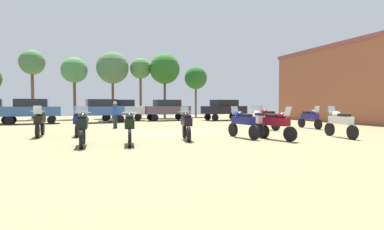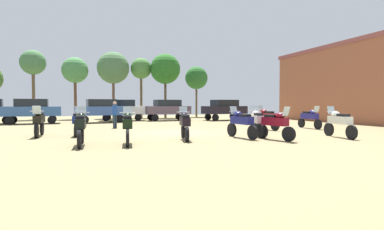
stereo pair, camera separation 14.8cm
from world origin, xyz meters
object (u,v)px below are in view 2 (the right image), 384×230
at_px(car_2, 102,109).
at_px(car_3, 224,108).
at_px(motorcycle_8, 266,118).
at_px(car_1, 167,108).
at_px(motorcycle_1, 78,121).
at_px(tree_4, 75,71).
at_px(car_5, 32,109).
at_px(tree_8, 165,69).
at_px(tree_5, 33,63).
at_px(tree_1, 196,78).
at_px(motorcycle_4, 339,122).
at_px(tree_2, 141,69).
at_px(motorcycle_5, 275,124).
at_px(tree_3, 113,68).
at_px(car_6, 123,108).
at_px(person_1, 115,113).
at_px(motorcycle_13, 257,121).
at_px(motorcycle_2, 81,126).
at_px(motorcycle_10, 39,121).
at_px(motorcycle_9, 185,124).
at_px(motorcycle_7, 310,117).
at_px(motorcycle_11, 128,126).
at_px(motorcycle_6, 241,122).

relative_size(car_2, car_3, 1.00).
bearing_deg(car_2, motorcycle_8, -146.28).
bearing_deg(car_2, car_1, -84.97).
bearing_deg(motorcycle_1, motorcycle_8, 3.86).
bearing_deg(car_2, tree_4, 10.76).
distance_m(car_5, tree_8, 15.30).
distance_m(tree_4, tree_5, 4.18).
xyz_separation_m(car_1, tree_1, (5.47, 7.03, 3.64)).
bearing_deg(tree_5, motorcycle_4, -54.59).
distance_m(motorcycle_8, tree_2, 20.10).
bearing_deg(motorcycle_5, tree_4, -84.42).
relative_size(motorcycle_5, tree_4, 0.31).
height_order(tree_3, tree_8, tree_3).
distance_m(car_6, person_1, 8.88).
height_order(motorcycle_5, car_1, car_1).
bearing_deg(motorcycle_13, tree_3, 119.28).
bearing_deg(motorcycle_4, tree_5, 133.25).
height_order(motorcycle_2, tree_3, tree_3).
bearing_deg(car_6, motorcycle_1, 173.91).
xyz_separation_m(motorcycle_10, tree_5, (-3.28, 18.54, 5.08)).
distance_m(motorcycle_4, tree_2, 24.93).
xyz_separation_m(motorcycle_1, person_1, (2.12, 4.33, 0.30)).
relative_size(motorcycle_10, tree_1, 0.37).
height_order(motorcycle_2, tree_8, tree_8).
bearing_deg(motorcycle_10, motorcycle_8, 178.72).
height_order(motorcycle_8, motorcycle_9, motorcycle_8).
xyz_separation_m(motorcycle_7, motorcycle_11, (-12.12, -4.01, 0.02)).
relative_size(motorcycle_5, tree_1, 0.33).
distance_m(tree_2, tree_8, 2.81).
height_order(motorcycle_2, motorcycle_8, motorcycle_2).
relative_size(motorcycle_5, person_1, 1.17).
height_order(motorcycle_7, car_2, car_2).
bearing_deg(tree_3, motorcycle_9, -85.98).
bearing_deg(person_1, motorcycle_2, 35.66).
xyz_separation_m(car_5, tree_8, (12.74, 7.19, 4.48)).
relative_size(motorcycle_2, motorcycle_7, 1.04).
distance_m(motorcycle_4, car_1, 17.56).
bearing_deg(tree_3, car_5, -130.65).
bearing_deg(motorcycle_5, motorcycle_6, -64.35).
relative_size(motorcycle_2, tree_5, 0.32).
distance_m(motorcycle_11, tree_8, 23.69).
distance_m(motorcycle_8, car_6, 15.10).
bearing_deg(motorcycle_6, motorcycle_2, 174.86).
relative_size(motorcycle_13, tree_4, 0.33).
xyz_separation_m(motorcycle_7, motorcycle_13, (-5.74, -3.07, 0.02)).
bearing_deg(person_1, car_3, 168.88).
relative_size(motorcycle_7, person_1, 1.26).
bearing_deg(tree_5, motorcycle_8, -49.60).
relative_size(tree_1, tree_8, 0.84).
bearing_deg(tree_8, motorcycle_2, -111.31).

